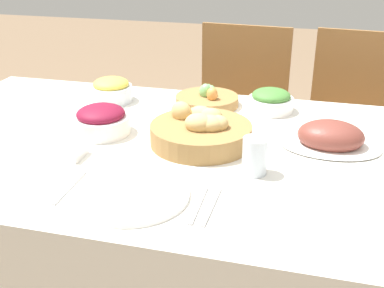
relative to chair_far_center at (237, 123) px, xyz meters
The scene contains 15 objects.
dining_table 0.87m from the chair_far_center, 88.18° to the right, with size 1.89×0.99×0.76m.
chair_far_center is the anchor object (origin of this frame).
chair_far_right 0.52m from the chair_far_center, ahead, with size 0.46×0.46×0.93m.
bread_basket 0.89m from the chair_far_center, 88.34° to the right, with size 0.29×0.29×0.11m.
egg_basket 0.59m from the chair_far_center, 93.27° to the right, with size 0.22×0.22×0.08m.
ham_platter 0.91m from the chair_far_center, 63.06° to the right, with size 0.29×0.20×0.09m.
pineapple_bowl 0.73m from the chair_far_center, 124.02° to the right, with size 0.15×0.15×0.09m.
beet_salad_bowl 0.94m from the chair_far_center, 108.72° to the right, with size 0.17×0.17×0.09m.
green_salad_bowl 0.62m from the chair_far_center, 69.30° to the right, with size 0.15×0.15×0.08m.
dinner_plate 1.21m from the chair_far_center, 92.78° to the right, with size 0.27×0.27×0.01m.
fork 1.22m from the chair_far_center, 100.49° to the right, with size 0.01×0.17×0.00m.
knife 1.21m from the chair_far_center, 84.98° to the right, with size 0.01×0.17×0.00m.
spoon 1.21m from the chair_far_center, 83.53° to the right, with size 0.01×0.17×0.00m.
drinking_cup 1.05m from the chair_far_center, 78.38° to the right, with size 0.06×0.06×0.10m.
butter_dish 1.10m from the chair_far_center, 107.73° to the right, with size 0.13×0.08×0.03m.
Camera 1 is at (0.30, -1.22, 1.33)m, focal length 45.00 mm.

